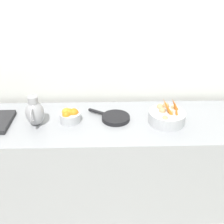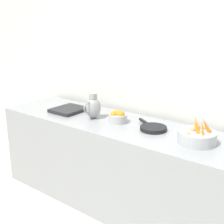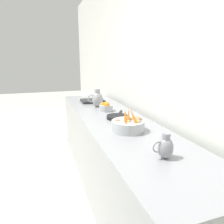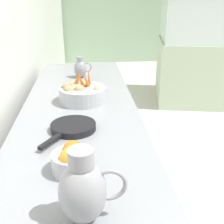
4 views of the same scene
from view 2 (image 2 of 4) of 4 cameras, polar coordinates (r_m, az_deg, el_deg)
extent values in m
cube|color=gray|center=(2.91, 5.96, -11.34)|extent=(0.71, 3.22, 0.87)
cylinder|color=#ADAFB5|center=(2.50, 15.61, -4.58)|extent=(0.30, 0.30, 0.10)
torus|color=#ADAFB5|center=(2.51, 15.54, -5.48)|extent=(0.18, 0.18, 0.01)
cone|color=orange|center=(2.47, 17.33, -2.59)|extent=(0.09, 0.11, 0.16)
cone|color=orange|center=(2.41, 16.64, -3.16)|extent=(0.04, 0.06, 0.14)
cone|color=orange|center=(2.47, 15.68, -2.47)|extent=(0.08, 0.11, 0.15)
cone|color=orange|center=(2.44, 15.54, -2.89)|extent=(0.06, 0.10, 0.13)
ellipsoid|color=#9E7F56|center=(2.57, 16.74, -2.90)|extent=(0.07, 0.06, 0.05)
ellipsoid|color=tan|center=(2.57, 15.46, -2.77)|extent=(0.07, 0.06, 0.05)
ellipsoid|color=tan|center=(2.41, 14.01, -4.06)|extent=(0.05, 0.04, 0.04)
ellipsoid|color=tan|center=(2.52, 17.70, -3.42)|extent=(0.06, 0.05, 0.04)
ellipsoid|color=tan|center=(2.51, 15.04, -3.19)|extent=(0.07, 0.06, 0.05)
ellipsoid|color=tan|center=(2.47, 16.27, -3.79)|extent=(0.05, 0.04, 0.04)
cylinder|color=#ADAFB5|center=(2.90, 1.14, -1.19)|extent=(0.17, 0.17, 0.08)
sphere|color=orange|center=(2.92, 0.81, -0.32)|extent=(0.08, 0.08, 0.08)
sphere|color=orange|center=(2.87, 1.67, -0.59)|extent=(0.08, 0.08, 0.08)
sphere|color=orange|center=(2.88, 0.33, -0.57)|extent=(0.07, 0.07, 0.07)
sphere|color=orange|center=(2.89, 1.15, -0.48)|extent=(0.08, 0.08, 0.08)
sphere|color=orange|center=(2.90, 1.09, -0.44)|extent=(0.08, 0.08, 0.08)
ellipsoid|color=#939399|center=(3.02, -3.52, 0.78)|extent=(0.15, 0.15, 0.21)
cylinder|color=#939399|center=(2.99, -3.56, 3.01)|extent=(0.08, 0.08, 0.06)
torus|color=#939399|center=(2.95, -4.58, 0.81)|extent=(0.11, 0.01, 0.11)
cube|color=#232326|center=(3.30, -8.10, 0.43)|extent=(0.34, 0.30, 0.04)
cylinder|color=black|center=(2.72, 7.77, -3.06)|extent=(0.24, 0.24, 0.03)
cube|color=black|center=(2.88, 5.93, -1.72)|extent=(0.10, 0.14, 0.02)
camera|label=1|loc=(1.40, -47.66, 24.09)|focal=44.84mm
camera|label=3|loc=(1.71, 65.37, -3.09)|focal=33.18mm
camera|label=4|loc=(3.43, -13.46, 11.92)|focal=46.80mm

